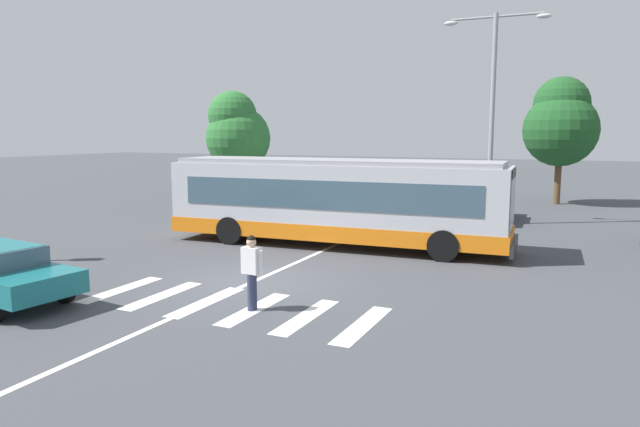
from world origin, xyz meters
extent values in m
plane|color=#424449|center=(0.00, 0.00, 0.00)|extent=(160.00, 160.00, 0.00)
cylinder|color=black|center=(4.01, 6.89, 0.50)|extent=(1.01, 0.35, 1.00)
cylinder|color=black|center=(4.13, 4.54, 0.50)|extent=(1.01, 0.35, 1.00)
cylinder|color=black|center=(-3.60, 6.49, 0.50)|extent=(1.01, 0.35, 1.00)
cylinder|color=black|center=(-3.48, 4.14, 0.50)|extent=(1.01, 0.35, 1.00)
cube|color=silver|center=(0.03, 5.50, 1.62)|extent=(12.01, 3.17, 2.55)
cube|color=orange|center=(0.03, 5.50, 0.62)|extent=(12.13, 3.20, 0.55)
cube|color=#3D5666|center=(0.03, 5.50, 1.93)|extent=(10.59, 3.14, 0.96)
cube|color=#3D5666|center=(5.97, 5.81, 1.83)|extent=(0.16, 2.24, 1.63)
cube|color=black|center=(5.97, 5.81, 2.72)|extent=(0.16, 1.94, 0.28)
cube|color=#99999E|center=(0.03, 5.50, 2.98)|extent=(11.53, 2.94, 0.16)
cube|color=#28282B|center=(6.09, 5.82, 0.43)|extent=(0.25, 2.55, 0.36)
cylinder|color=#333856|center=(1.33, -2.17, 0.42)|extent=(0.16, 0.16, 0.85)
cylinder|color=#333856|center=(1.33, -2.28, 0.42)|extent=(0.16, 0.16, 0.85)
cube|color=white|center=(1.33, -2.22, 1.15)|extent=(0.42, 0.29, 0.60)
cylinder|color=white|center=(1.09, -2.21, 1.12)|extent=(0.10, 0.10, 0.55)
cylinder|color=white|center=(1.57, -2.24, 1.12)|extent=(0.10, 0.10, 0.55)
sphere|color=tan|center=(1.33, -2.22, 1.56)|extent=(0.22, 0.22, 0.22)
sphere|color=black|center=(1.33, -2.22, 1.63)|extent=(0.19, 0.19, 0.19)
cylinder|color=black|center=(-2.99, -3.58, 0.32)|extent=(0.66, 0.28, 0.64)
cylinder|color=black|center=(-7.52, 15.74, 0.32)|extent=(0.21, 0.64, 0.64)
cylinder|color=black|center=(-5.84, 15.75, 0.32)|extent=(0.21, 0.64, 0.64)
cylinder|color=black|center=(-7.49, 12.95, 0.32)|extent=(0.21, 0.64, 0.64)
cylinder|color=black|center=(-5.82, 12.96, 0.32)|extent=(0.21, 0.64, 0.64)
cube|color=#C6B793|center=(-6.67, 14.35, 0.64)|extent=(1.86, 4.52, 0.52)
cube|color=#3D5666|center=(-6.67, 14.26, 1.12)|extent=(1.62, 2.18, 0.44)
cube|color=#C6B793|center=(-6.67, 14.26, 1.30)|extent=(1.55, 1.99, 0.09)
cylinder|color=black|center=(-4.90, 15.76, 0.32)|extent=(0.21, 0.64, 0.64)
cylinder|color=black|center=(-3.23, 15.73, 0.32)|extent=(0.21, 0.64, 0.64)
cylinder|color=black|center=(-4.93, 12.97, 0.32)|extent=(0.21, 0.64, 0.64)
cylinder|color=black|center=(-3.26, 12.94, 0.32)|extent=(0.21, 0.64, 0.64)
cube|color=white|center=(-4.08, 14.35, 0.64)|extent=(1.88, 4.52, 0.52)
cube|color=#3D5666|center=(-4.08, 14.26, 1.12)|extent=(1.63, 2.18, 0.44)
cube|color=white|center=(-4.08, 14.26, 1.30)|extent=(1.55, 2.00, 0.09)
cylinder|color=black|center=(-2.11, 15.43, 0.32)|extent=(0.21, 0.64, 0.64)
cylinder|color=black|center=(-0.43, 15.46, 0.32)|extent=(0.21, 0.64, 0.64)
cylinder|color=black|center=(-2.06, 12.64, 0.32)|extent=(0.21, 0.64, 0.64)
cylinder|color=black|center=(-0.38, 12.67, 0.32)|extent=(0.21, 0.64, 0.64)
cube|color=#234293|center=(-1.24, 14.05, 0.64)|extent=(1.90, 4.53, 0.52)
cube|color=#3D5666|center=(-1.24, 13.96, 1.12)|extent=(1.64, 2.19, 0.44)
cube|color=#234293|center=(-1.24, 13.96, 1.30)|extent=(1.56, 2.01, 0.09)
cylinder|color=black|center=(0.69, 15.65, 0.32)|extent=(0.22, 0.65, 0.64)
cylinder|color=black|center=(2.36, 15.70, 0.32)|extent=(0.22, 0.65, 0.64)
cylinder|color=black|center=(0.77, 12.86, 0.32)|extent=(0.22, 0.65, 0.64)
cylinder|color=black|center=(2.45, 12.91, 0.32)|extent=(0.22, 0.65, 0.64)
cube|color=#B7BABF|center=(1.57, 14.28, 0.64)|extent=(1.96, 4.55, 0.52)
cube|color=#3D5666|center=(1.57, 14.19, 1.12)|extent=(1.67, 2.21, 0.44)
cube|color=#B7BABF|center=(1.57, 14.19, 1.30)|extent=(1.59, 2.03, 0.09)
cylinder|color=black|center=(3.18, 15.44, 0.32)|extent=(0.23, 0.65, 0.64)
cylinder|color=black|center=(4.85, 15.51, 0.32)|extent=(0.23, 0.65, 0.64)
cylinder|color=black|center=(3.30, 12.65, 0.32)|extent=(0.23, 0.65, 0.64)
cylinder|color=black|center=(4.97, 12.72, 0.32)|extent=(0.23, 0.65, 0.64)
cube|color=#38383D|center=(4.07, 14.08, 0.64)|extent=(2.01, 4.57, 0.52)
cube|color=#3D5666|center=(4.08, 13.99, 1.12)|extent=(1.69, 2.23, 0.44)
cube|color=#38383D|center=(4.08, 13.99, 1.30)|extent=(1.61, 2.04, 0.09)
cylinder|color=#939399|center=(4.24, 12.78, 4.48)|extent=(0.20, 0.20, 8.96)
cylinder|color=#939399|center=(5.18, 12.78, 8.81)|extent=(1.88, 0.10, 0.10)
ellipsoid|color=silver|center=(6.12, 12.78, 8.68)|extent=(0.60, 0.32, 0.20)
cylinder|color=#939399|center=(3.30, 12.78, 8.81)|extent=(1.88, 0.10, 0.10)
ellipsoid|color=silver|center=(2.35, 12.78, 8.68)|extent=(0.60, 0.32, 0.20)
cylinder|color=brown|center=(-10.30, 15.40, 1.19)|extent=(0.36, 0.36, 2.38)
sphere|color=#2D7033|center=(-10.30, 15.40, 3.68)|extent=(3.71, 3.71, 3.71)
sphere|color=#2D7033|center=(-10.53, 15.18, 4.98)|extent=(2.79, 2.79, 2.79)
cylinder|color=brown|center=(6.64, 21.88, 1.36)|extent=(0.36, 0.36, 2.73)
sphere|color=#1E5123|center=(6.64, 21.88, 4.15)|extent=(4.06, 4.06, 4.06)
sphere|color=#1E5123|center=(6.61, 22.13, 5.57)|extent=(3.04, 3.04, 3.04)
cube|color=silver|center=(-2.62, -2.15, 0.00)|extent=(0.45, 2.65, 0.01)
cube|color=silver|center=(-1.30, -2.15, 0.00)|extent=(0.45, 2.65, 0.01)
cube|color=silver|center=(0.01, -2.15, 0.00)|extent=(0.45, 2.65, 0.01)
cube|color=silver|center=(1.33, -2.15, 0.00)|extent=(0.45, 2.65, 0.01)
cube|color=silver|center=(2.65, -2.15, 0.00)|extent=(0.45, 2.65, 0.01)
cube|color=silver|center=(3.96, -2.15, 0.00)|extent=(0.45, 2.65, 0.01)
cube|color=silver|center=(0.04, 2.00, 0.00)|extent=(0.16, 24.00, 0.01)
camera|label=1|loc=(7.98, -13.00, 3.96)|focal=32.29mm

